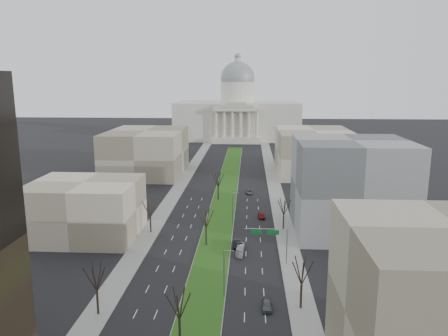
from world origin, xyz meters
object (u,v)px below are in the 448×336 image
at_px(box_van, 240,250).
at_px(car_grey_far, 249,192).
at_px(car_grey_near, 267,305).
at_px(car_black, 236,244).
at_px(car_red, 261,216).

bearing_deg(box_van, car_grey_far, 91.69).
bearing_deg(car_grey_near, car_black, 101.55).
height_order(car_grey_near, car_grey_far, car_grey_near).
distance_m(car_grey_near, box_van, 24.57).
relative_size(car_black, car_grey_far, 1.04).
bearing_deg(car_red, car_grey_far, 94.30).
distance_m(car_grey_far, box_van, 52.96).
distance_m(car_grey_near, car_grey_far, 77.02).
distance_m(car_red, car_grey_far, 26.99).
distance_m(car_grey_near, car_red, 50.19).
xyz_separation_m(car_grey_near, car_red, (0.35, 50.19, -0.09)).
relative_size(car_grey_far, box_van, 0.72).
bearing_deg(car_black, car_red, 70.44).
relative_size(car_grey_near, box_van, 0.67).
distance_m(car_grey_near, car_black, 28.72).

